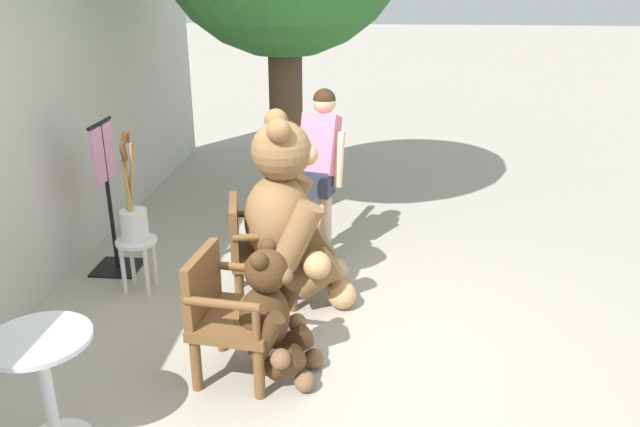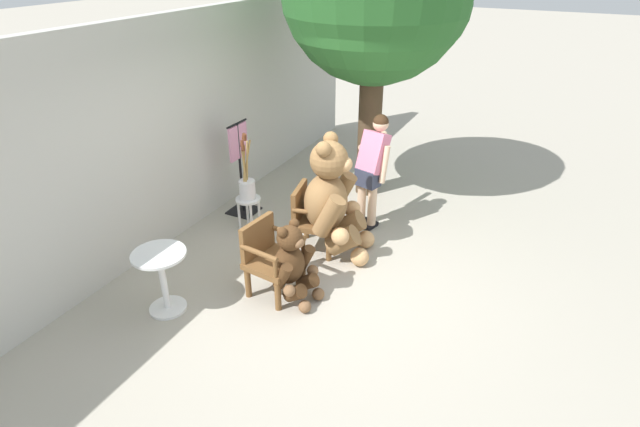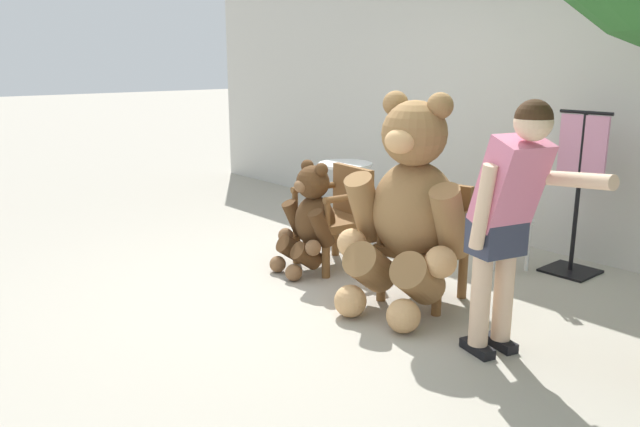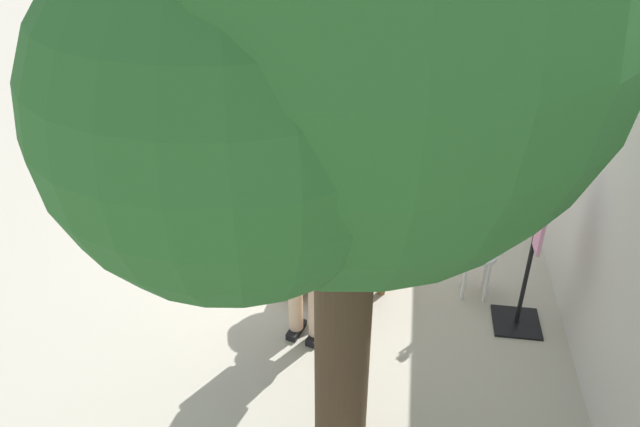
{
  "view_description": "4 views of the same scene",
  "coord_description": "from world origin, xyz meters",
  "px_view_note": "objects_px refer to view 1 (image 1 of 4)",
  "views": [
    {
      "loc": [
        -4.01,
        -0.37,
        2.53
      ],
      "look_at": [
        0.33,
        0.01,
        0.84
      ],
      "focal_mm": 35.0,
      "sensor_mm": 36.0,
      "label": 1
    },
    {
      "loc": [
        -4.39,
        -2.02,
        3.5
      ],
      "look_at": [
        0.11,
        0.24,
        0.77
      ],
      "focal_mm": 28.0,
      "sensor_mm": 36.0,
      "label": 2
    },
    {
      "loc": [
        3.38,
        -2.99,
        1.76
      ],
      "look_at": [
        -0.2,
        0.08,
        0.6
      ],
      "focal_mm": 35.0,
      "sensor_mm": 36.0,
      "label": 3
    },
    {
      "loc": [
        5.23,
        0.81,
        3.67
      ],
      "look_at": [
        0.31,
        0.11,
        0.57
      ],
      "focal_mm": 35.0,
      "sensor_mm": 36.0,
      "label": 4
    }
  ],
  "objects_px": {
    "wooden_chair_left": "(228,311)",
    "white_stool": "(138,251)",
    "teddy_bear_small": "(272,314)",
    "person_visitor": "(319,161)",
    "clothing_display_stand": "(109,194)",
    "teddy_bear_large": "(288,213)",
    "brush_bucket": "(134,218)",
    "round_side_table": "(46,380)",
    "wooden_chair_right": "(256,247)"
  },
  "relations": [
    {
      "from": "person_visitor",
      "to": "white_stool",
      "type": "height_order",
      "value": "person_visitor"
    },
    {
      "from": "teddy_bear_large",
      "to": "teddy_bear_small",
      "type": "relative_size",
      "value": 1.64
    },
    {
      "from": "white_stool",
      "to": "brush_bucket",
      "type": "bearing_deg",
      "value": 45.7
    },
    {
      "from": "person_visitor",
      "to": "clothing_display_stand",
      "type": "bearing_deg",
      "value": 105.34
    },
    {
      "from": "wooden_chair_left",
      "to": "brush_bucket",
      "type": "xyz_separation_m",
      "value": [
        1.09,
        1.02,
        0.19
      ]
    },
    {
      "from": "wooden_chair_right",
      "to": "round_side_table",
      "type": "relative_size",
      "value": 1.19
    },
    {
      "from": "white_stool",
      "to": "round_side_table",
      "type": "xyz_separation_m",
      "value": [
        -1.88,
        -0.19,
        0.09
      ]
    },
    {
      "from": "round_side_table",
      "to": "clothing_display_stand",
      "type": "height_order",
      "value": "clothing_display_stand"
    },
    {
      "from": "wooden_chair_left",
      "to": "white_stool",
      "type": "distance_m",
      "value": 1.5
    },
    {
      "from": "teddy_bear_small",
      "to": "clothing_display_stand",
      "type": "height_order",
      "value": "clothing_display_stand"
    },
    {
      "from": "person_visitor",
      "to": "clothing_display_stand",
      "type": "xyz_separation_m",
      "value": [
        -0.49,
        1.8,
        -0.2
      ]
    },
    {
      "from": "wooden_chair_left",
      "to": "person_visitor",
      "type": "distance_m",
      "value": 2.04
    },
    {
      "from": "wooden_chair_left",
      "to": "clothing_display_stand",
      "type": "relative_size",
      "value": 0.63
    },
    {
      "from": "teddy_bear_large",
      "to": "teddy_bear_small",
      "type": "bearing_deg",
      "value": -178.43
    },
    {
      "from": "brush_bucket",
      "to": "wooden_chair_left",
      "type": "bearing_deg",
      "value": -136.8
    },
    {
      "from": "wooden_chair_left",
      "to": "white_stool",
      "type": "relative_size",
      "value": 1.87
    },
    {
      "from": "wooden_chair_left",
      "to": "teddy_bear_large",
      "type": "relative_size",
      "value": 0.55
    },
    {
      "from": "wooden_chair_right",
      "to": "teddy_bear_large",
      "type": "distance_m",
      "value": 0.4
    },
    {
      "from": "wooden_chair_left",
      "to": "round_side_table",
      "type": "relative_size",
      "value": 1.19
    },
    {
      "from": "brush_bucket",
      "to": "round_side_table",
      "type": "distance_m",
      "value": 1.9
    },
    {
      "from": "brush_bucket",
      "to": "clothing_display_stand",
      "type": "xyz_separation_m",
      "value": [
        0.36,
        0.35,
        0.07
      ]
    },
    {
      "from": "brush_bucket",
      "to": "wooden_chair_right",
      "type": "bearing_deg",
      "value": -94.17
    },
    {
      "from": "round_side_table",
      "to": "wooden_chair_left",
      "type": "bearing_deg",
      "value": -46.43
    },
    {
      "from": "teddy_bear_large",
      "to": "round_side_table",
      "type": "height_order",
      "value": "teddy_bear_large"
    },
    {
      "from": "round_side_table",
      "to": "teddy_bear_small",
      "type": "bearing_deg",
      "value": -55.29
    },
    {
      "from": "white_stool",
      "to": "round_side_table",
      "type": "height_order",
      "value": "round_side_table"
    },
    {
      "from": "round_side_table",
      "to": "clothing_display_stand",
      "type": "bearing_deg",
      "value": 13.57
    },
    {
      "from": "white_stool",
      "to": "teddy_bear_small",
      "type": "bearing_deg",
      "value": -129.98
    },
    {
      "from": "teddy_bear_small",
      "to": "person_visitor",
      "type": "height_order",
      "value": "person_visitor"
    },
    {
      "from": "teddy_bear_large",
      "to": "person_visitor",
      "type": "height_order",
      "value": "person_visitor"
    },
    {
      "from": "teddy_bear_large",
      "to": "brush_bucket",
      "type": "height_order",
      "value": "teddy_bear_large"
    },
    {
      "from": "white_stool",
      "to": "clothing_display_stand",
      "type": "relative_size",
      "value": 0.34
    },
    {
      "from": "person_visitor",
      "to": "white_stool",
      "type": "xyz_separation_m",
      "value": [
        -0.86,
        1.45,
        -0.57
      ]
    },
    {
      "from": "teddy_bear_large",
      "to": "round_side_table",
      "type": "relative_size",
      "value": 2.16
    },
    {
      "from": "wooden_chair_left",
      "to": "wooden_chair_right",
      "type": "relative_size",
      "value": 1.0
    },
    {
      "from": "teddy_bear_large",
      "to": "white_stool",
      "type": "height_order",
      "value": "teddy_bear_large"
    },
    {
      "from": "wooden_chair_left",
      "to": "brush_bucket",
      "type": "bearing_deg",
      "value": 43.2
    },
    {
      "from": "wooden_chair_right",
      "to": "white_stool",
      "type": "xyz_separation_m",
      "value": [
        0.07,
        1.02,
        -0.11
      ]
    },
    {
      "from": "white_stool",
      "to": "wooden_chair_left",
      "type": "bearing_deg",
      "value": -136.8
    },
    {
      "from": "wooden_chair_left",
      "to": "teddy_bear_large",
      "type": "xyz_separation_m",
      "value": [
        1.04,
        -0.26,
        0.3
      ]
    },
    {
      "from": "round_side_table",
      "to": "teddy_bear_large",
      "type": "bearing_deg",
      "value": -30.83
    },
    {
      "from": "white_stool",
      "to": "brush_bucket",
      "type": "xyz_separation_m",
      "value": [
        0.0,
        0.0,
        0.3
      ]
    },
    {
      "from": "wooden_chair_right",
      "to": "brush_bucket",
      "type": "distance_m",
      "value": 1.04
    },
    {
      "from": "round_side_table",
      "to": "white_stool",
      "type": "bearing_deg",
      "value": 5.68
    },
    {
      "from": "teddy_bear_large",
      "to": "person_visitor",
      "type": "relative_size",
      "value": 1.0
    },
    {
      "from": "teddy_bear_large",
      "to": "wooden_chair_left",
      "type": "bearing_deg",
      "value": 165.88
    },
    {
      "from": "brush_bucket",
      "to": "clothing_display_stand",
      "type": "relative_size",
      "value": 0.67
    },
    {
      "from": "wooden_chair_left",
      "to": "teddy_bear_small",
      "type": "height_order",
      "value": "teddy_bear_small"
    },
    {
      "from": "clothing_display_stand",
      "to": "person_visitor",
      "type": "bearing_deg",
      "value": -74.66
    },
    {
      "from": "wooden_chair_left",
      "to": "clothing_display_stand",
      "type": "xyz_separation_m",
      "value": [
        1.45,
        1.38,
        0.26
      ]
    }
  ]
}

